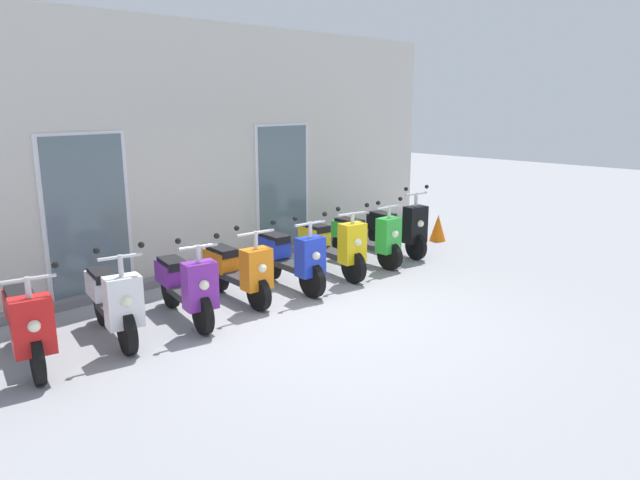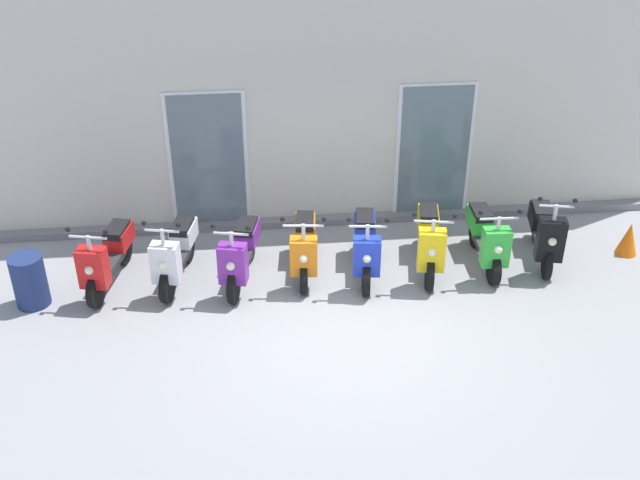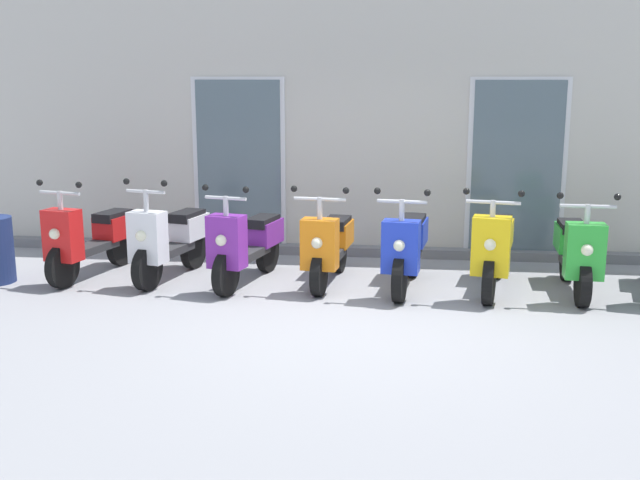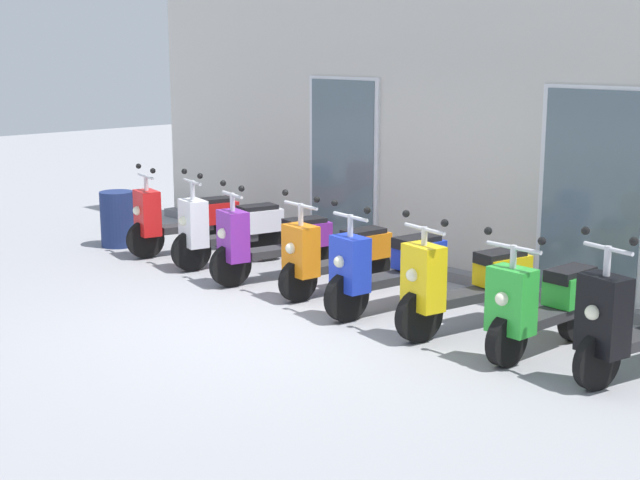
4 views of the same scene
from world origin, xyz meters
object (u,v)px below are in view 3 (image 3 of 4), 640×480
(scooter_purple, at_px, (247,244))
(scooter_orange, at_px, (329,245))
(scooter_blue, at_px, (407,247))
(scooter_green, at_px, (576,252))
(scooter_red, at_px, (91,237))
(scooter_white, at_px, (170,239))
(scooter_yellow, at_px, (495,248))

(scooter_purple, relative_size, scooter_orange, 1.05)
(scooter_blue, height_order, scooter_green, scooter_blue)
(scooter_orange, xyz_separation_m, scooter_green, (2.68, -0.08, 0.01))
(scooter_red, xyz_separation_m, scooter_green, (5.47, -0.04, -0.01))
(scooter_red, height_order, scooter_white, scooter_white)
(scooter_blue, relative_size, scooter_green, 1.03)
(scooter_red, bearing_deg, scooter_yellow, -0.64)
(scooter_purple, bearing_deg, scooter_green, 0.74)
(scooter_orange, xyz_separation_m, scooter_blue, (0.87, -0.13, 0.03))
(scooter_orange, bearing_deg, scooter_yellow, -2.65)
(scooter_red, relative_size, scooter_purple, 1.00)
(scooter_red, height_order, scooter_green, scooter_red)
(scooter_purple, distance_m, scooter_green, 3.60)
(scooter_red, relative_size, scooter_orange, 1.05)
(scooter_orange, xyz_separation_m, scooter_yellow, (1.82, -0.08, 0.03))
(scooter_purple, distance_m, scooter_blue, 1.79)
(scooter_orange, distance_m, scooter_green, 2.68)
(scooter_red, relative_size, scooter_white, 1.04)
(scooter_purple, bearing_deg, scooter_orange, 7.56)
(scooter_blue, xyz_separation_m, scooter_yellow, (0.95, 0.05, 0.01))
(scooter_purple, bearing_deg, scooter_yellow, 0.79)
(scooter_purple, xyz_separation_m, scooter_blue, (1.79, -0.01, 0.01))
(scooter_yellow, bearing_deg, scooter_white, 179.29)
(scooter_green, bearing_deg, scooter_purple, -179.26)
(scooter_white, relative_size, scooter_green, 1.01)
(scooter_blue, bearing_deg, scooter_purple, 179.77)
(scooter_blue, bearing_deg, scooter_green, 1.70)
(scooter_purple, height_order, scooter_blue, same)
(scooter_red, distance_m, scooter_white, 0.95)
(scooter_white, height_order, scooter_orange, scooter_white)
(scooter_purple, relative_size, scooter_yellow, 0.97)
(scooter_red, xyz_separation_m, scooter_purple, (1.87, -0.09, -0.01))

